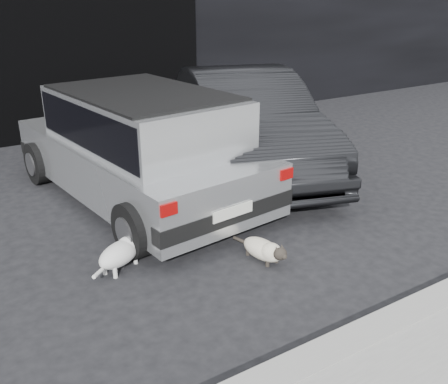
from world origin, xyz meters
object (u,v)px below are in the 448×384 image
second_car (245,121)px  cat_siamese (265,250)px  silver_hatchback (140,141)px  cat_white (122,251)px

second_car → cat_siamese: bearing=-102.2°
silver_hatchback → second_car: bearing=4.3°
silver_hatchback → cat_white: size_ratio=5.93×
silver_hatchback → cat_siamese: silver_hatchback is taller
silver_hatchback → cat_siamese: 2.12m
second_car → cat_white: second_car is taller
silver_hatchback → cat_siamese: bearing=-86.5°
second_car → cat_siamese: second_car is taller
silver_hatchback → cat_white: bearing=-126.8°
cat_siamese → cat_white: (-1.17, 0.59, 0.06)m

